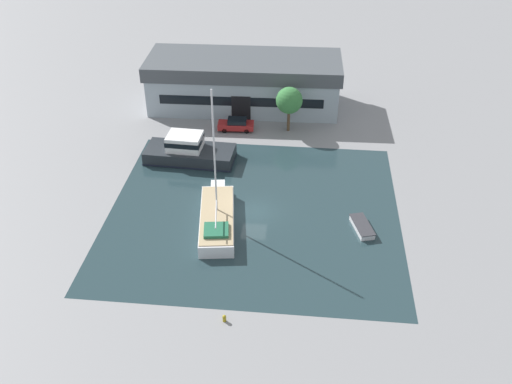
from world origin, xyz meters
name	(u,v)px	position (x,y,z in m)	size (l,w,h in m)	color
ground_plane	(254,212)	(0.00, 0.00, 0.00)	(440.00, 440.00, 0.00)	gray
water_canal	(254,212)	(0.00, 0.00, 0.00)	(28.29, 26.83, 0.01)	#23383D
warehouse_building	(244,82)	(-3.76, 24.10, 3.30)	(25.19, 10.12, 6.53)	#99A8B2
quay_tree_near_building	(289,101)	(2.45, 17.42, 4.01)	(3.22, 3.22, 5.64)	brown
parked_car	(236,124)	(-3.93, 16.87, 0.79)	(4.48, 2.04, 1.55)	maroon
sailboat_moored	(217,218)	(-3.28, -2.37, 0.75)	(4.46, 11.13, 13.65)	white
motor_cruiser	(189,151)	(-8.32, 9.25, 1.13)	(10.19, 4.67, 3.16)	#23282D
small_dinghy	(362,227)	(10.43, -1.80, 0.32)	(2.36, 3.85, 0.62)	silver
mooring_bollard	(224,318)	(-0.80, -14.58, 0.32)	(0.30, 0.30, 0.61)	olive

